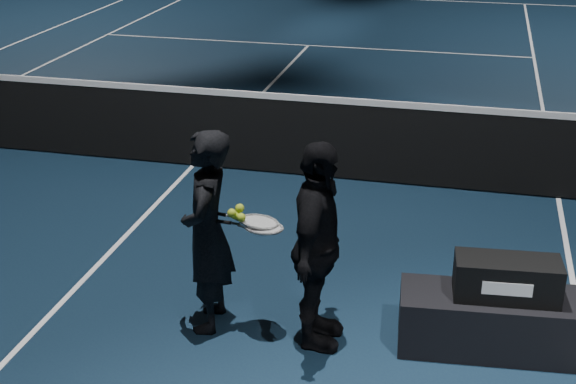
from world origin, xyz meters
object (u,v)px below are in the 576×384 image
object	(u,v)px
player_bench	(502,323)
tennis_balls	(239,214)
racket_bag	(507,278)
player_b	(317,247)
racket_lower	(264,227)
player_a	(207,232)
racket_upper	(259,222)

from	to	relation	value
player_bench	tennis_balls	bearing A→B (deg)	-179.88
racket_bag	tennis_balls	xyz separation A→B (m)	(-1.94, -0.18, 0.38)
player_b	racket_lower	world-z (taller)	player_b
player_a	racket_lower	distance (m)	0.46
player_bench	player_b	xyz separation A→B (m)	(-1.35, -0.22, 0.57)
player_bench	racket_lower	xyz separation A→B (m)	(-1.75, -0.20, 0.67)
racket_lower	tennis_balls	size ratio (longest dim) A/B	5.67
racket_bag	player_a	xyz separation A→B (m)	(-2.20, -0.17, 0.20)
player_a	tennis_balls	xyz separation A→B (m)	(0.25, -0.01, 0.18)
racket_lower	player_bench	bearing A→B (deg)	10.03
player_a	racket_upper	distance (m)	0.42
player_b	tennis_balls	distance (m)	0.62
tennis_balls	player_b	bearing A→B (deg)	-4.06
player_bench	racket_lower	bearing A→B (deg)	-178.74
racket_bag	racket_upper	world-z (taller)	racket_upper
player_bench	racket_bag	world-z (taller)	racket_bag
player_b	player_a	bearing A→B (deg)	85.87
player_bench	racket_lower	distance (m)	1.88
racket_lower	racket_upper	bearing A→B (deg)	141.34
player_bench	racket_upper	xyz separation A→B (m)	(-1.80, -0.15, 0.69)
player_bench	tennis_balls	distance (m)	2.09
racket_bag	racket_lower	size ratio (longest dim) A/B	1.10
player_bench	player_a	bearing A→B (deg)	179.22
racket_bag	racket_lower	bearing A→B (deg)	-178.74
player_b	racket_bag	bearing A→B (deg)	-81.18
player_bench	tennis_balls	world-z (taller)	tennis_balls
racket_bag	racket_upper	xyz separation A→B (m)	(-1.80, -0.15, 0.32)
player_bench	racket_upper	world-z (taller)	racket_upper
player_b	racket_upper	size ratio (longest dim) A/B	2.34
player_a	racket_lower	xyz separation A→B (m)	(0.45, -0.03, 0.10)
racket_bag	player_a	size ratio (longest dim) A/B	0.47
player_a	player_b	size ratio (longest dim) A/B	1.00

